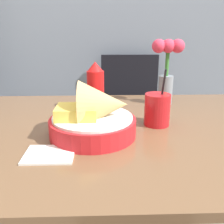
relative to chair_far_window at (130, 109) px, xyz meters
The scene contains 7 objects.
dining_table 0.88m from the chair_far_window, 96.25° to the right, with size 1.28×0.87×0.73m.
chair_far_window is the anchor object (origin of this frame).
food_basket 1.00m from the chair_far_window, 102.50° to the right, with size 0.27×0.27×0.17m.
ketchup_bottle 0.77m from the chair_far_window, 107.95° to the right, with size 0.07×0.07×0.20m.
drink_cup 0.89m from the chair_far_window, 89.93° to the right, with size 0.09×0.09×0.20m.
flower_vase 0.71m from the chair_far_window, 81.33° to the right, with size 0.14×0.06×0.28m.
napkin 1.14m from the chair_far_window, 107.10° to the right, with size 0.13×0.10×0.01m.
Camera 1 is at (-0.09, -0.80, 1.05)m, focal length 40.00 mm.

